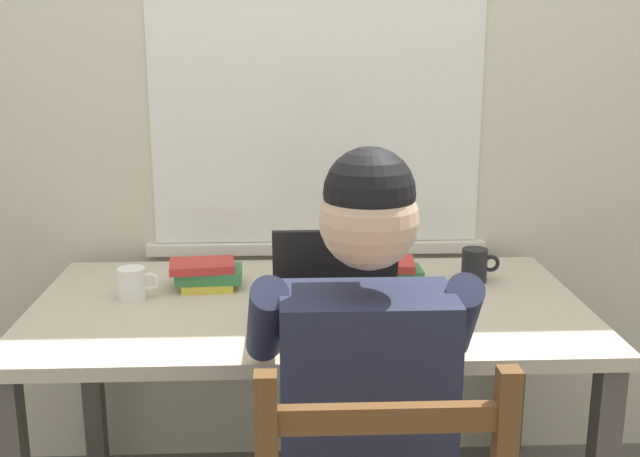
{
  "coord_description": "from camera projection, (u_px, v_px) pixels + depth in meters",
  "views": [
    {
      "loc": [
        -0.05,
        -1.99,
        1.44
      ],
      "look_at": [
        0.03,
        -0.05,
        0.95
      ],
      "focal_mm": 43.17,
      "sensor_mm": 36.0,
      "label": 1
    }
  ],
  "objects": [
    {
      "name": "book_stack_main",
      "position": [
        207.0,
        274.0,
        2.21
      ],
      "size": [
        0.21,
        0.15,
        0.08
      ],
      "color": "gold",
      "rests_on": "desk"
    },
    {
      "name": "paper_pile_back_corner",
      "position": [
        386.0,
        275.0,
        2.31
      ],
      "size": [
        0.23,
        0.19,
        0.01
      ],
      "primitive_type": "cube",
      "rotation": [
        0.0,
        0.0,
        0.06
      ],
      "color": "silver",
      "rests_on": "desk"
    },
    {
      "name": "desk",
      "position": [
        308.0,
        331.0,
        2.12
      ],
      "size": [
        1.5,
        0.81,
        0.73
      ],
      "color": "#BCB29E",
      "rests_on": "ground"
    },
    {
      "name": "landscape_photo_print",
      "position": [
        315.0,
        292.0,
        2.18
      ],
      "size": [
        0.15,
        0.12,
        0.0
      ],
      "primitive_type": "cube",
      "rotation": [
        0.0,
        0.0,
        -0.21
      ],
      "color": "gold",
      "rests_on": "desk"
    },
    {
      "name": "book_stack_side",
      "position": [
        389.0,
        273.0,
        2.23
      ],
      "size": [
        0.2,
        0.15,
        0.08
      ],
      "color": "gold",
      "rests_on": "desk"
    },
    {
      "name": "coffee_mug_white",
      "position": [
        133.0,
        283.0,
        2.12
      ],
      "size": [
        0.11,
        0.08,
        0.09
      ],
      "color": "white",
      "rests_on": "desk"
    },
    {
      "name": "computer_mouse",
      "position": [
        453.0,
        322.0,
        1.91
      ],
      "size": [
        0.06,
        0.1,
        0.03
      ],
      "primitive_type": "ellipsoid",
      "color": "black",
      "rests_on": "desk"
    },
    {
      "name": "coffee_mug_dark",
      "position": [
        475.0,
        265.0,
        2.26
      ],
      "size": [
        0.11,
        0.08,
        0.1
      ],
      "color": "black",
      "rests_on": "desk"
    },
    {
      "name": "back_wall",
      "position": [
        304.0,
        80.0,
        2.43
      ],
      "size": [
        6.0,
        0.08,
        2.6
      ],
      "color": "beige",
      "rests_on": "ground"
    },
    {
      "name": "laptop",
      "position": [
        338.0,
        302.0,
        1.95
      ],
      "size": [
        0.33,
        0.3,
        0.23
      ],
      "color": "black",
      "rests_on": "desk"
    },
    {
      "name": "seated_person",
      "position": [
        361.0,
        398.0,
        1.65
      ],
      "size": [
        0.5,
        0.6,
        1.24
      ],
      "color": "#232842",
      "rests_on": "ground"
    },
    {
      "name": "paper_pile_near_laptop",
      "position": [
        320.0,
        320.0,
        1.96
      ],
      "size": [
        0.29,
        0.24,
        0.01
      ],
      "primitive_type": "cube",
      "rotation": [
        0.0,
        0.0,
        -0.19
      ],
      "color": "white",
      "rests_on": "desk"
    }
  ]
}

